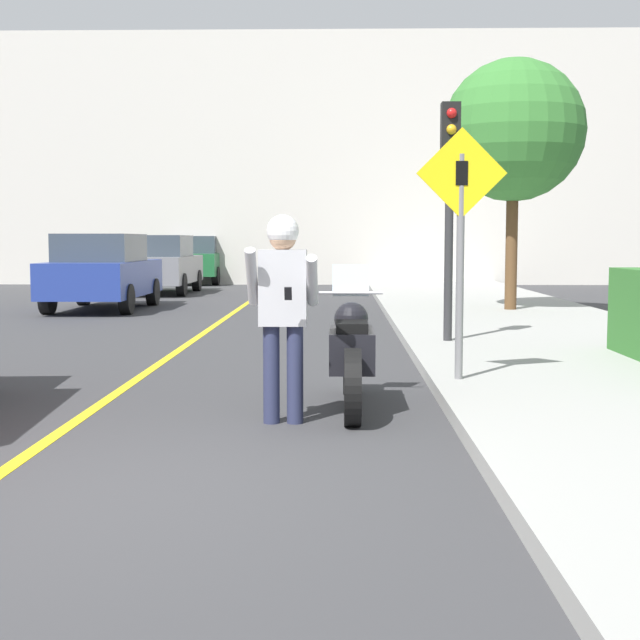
% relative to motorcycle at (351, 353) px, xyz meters
% --- Properties ---
extents(ground_plane, '(80.00, 80.00, 0.00)m').
position_rel_motorcycle_xyz_m(ground_plane, '(-1.77, -2.75, -0.51)').
color(ground_plane, '#38383A').
extents(sidewalk_curb, '(4.40, 44.00, 0.14)m').
position_rel_motorcycle_xyz_m(sidewalk_curb, '(3.03, 1.25, -0.44)').
color(sidewalk_curb, '#9E9E99').
rests_on(sidewalk_curb, ground).
extents(road_center_line, '(0.12, 36.00, 0.01)m').
position_rel_motorcycle_xyz_m(road_center_line, '(-2.37, 3.25, -0.51)').
color(road_center_line, yellow).
rests_on(road_center_line, ground).
extents(building_backdrop, '(28.00, 1.20, 8.64)m').
position_rel_motorcycle_xyz_m(building_backdrop, '(-1.77, 23.25, 3.81)').
color(building_backdrop, beige).
rests_on(building_backdrop, ground).
extents(motorcycle, '(0.62, 2.21, 1.31)m').
position_rel_motorcycle_xyz_m(motorcycle, '(0.00, 0.00, 0.00)').
color(motorcycle, black).
rests_on(motorcycle, ground).
extents(person_biker, '(0.59, 0.48, 1.76)m').
position_rel_motorcycle_xyz_m(person_biker, '(-0.59, -0.69, 0.57)').
color(person_biker, '#282D4C').
rests_on(person_biker, ground).
extents(crossing_sign, '(0.91, 0.08, 2.53)m').
position_rel_motorcycle_xyz_m(crossing_sign, '(1.11, 0.87, 1.15)').
color(crossing_sign, slate).
rests_on(crossing_sign, sidewalk_curb).
extents(traffic_light, '(0.26, 0.30, 3.29)m').
position_rel_motorcycle_xyz_m(traffic_light, '(1.42, 4.34, 1.93)').
color(traffic_light, '#2D2D30').
rests_on(traffic_light, sidewalk_curb).
extents(street_tree, '(2.84, 2.84, 5.02)m').
position_rel_motorcycle_xyz_m(street_tree, '(3.38, 10.05, 3.21)').
color(street_tree, brown).
rests_on(street_tree, sidewalk_curb).
extents(parked_car_blue, '(1.88, 4.20, 1.68)m').
position_rel_motorcycle_xyz_m(parked_car_blue, '(-5.36, 11.48, 0.34)').
color(parked_car_blue, black).
rests_on(parked_car_blue, ground).
extents(parked_car_grey, '(1.88, 4.20, 1.68)m').
position_rel_motorcycle_xyz_m(parked_car_grey, '(-5.26, 17.42, 0.34)').
color(parked_car_grey, black).
rests_on(parked_car_grey, ground).
extents(parked_car_green, '(1.88, 4.20, 1.68)m').
position_rel_motorcycle_xyz_m(parked_car_green, '(-5.16, 23.44, 0.34)').
color(parked_car_green, black).
rests_on(parked_car_green, ground).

